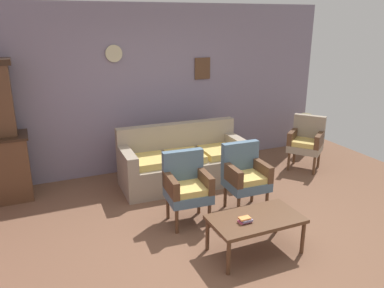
# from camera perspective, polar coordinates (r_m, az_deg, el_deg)

# --- Properties ---
(ground_plane) EXTENTS (7.68, 7.68, 0.00)m
(ground_plane) POSITION_cam_1_polar(r_m,az_deg,el_deg) (4.63, 5.00, -14.12)
(ground_plane) COLOR brown
(wall_back_with_decor) EXTENTS (6.40, 0.09, 2.70)m
(wall_back_with_decor) POSITION_cam_1_polar(r_m,az_deg,el_deg) (6.44, -5.98, 8.06)
(wall_back_with_decor) COLOR gray
(wall_back_with_decor) RESTS_ON ground
(floral_couch) EXTENTS (1.95, 0.86, 0.90)m
(floral_couch) POSITION_cam_1_polar(r_m,az_deg,el_deg) (5.98, -1.29, -2.85)
(floral_couch) COLOR gray
(floral_couch) RESTS_ON ground
(armchair_near_couch_end) EXTENTS (0.55, 0.52, 0.90)m
(armchair_near_couch_end) POSITION_cam_1_polar(r_m,az_deg,el_deg) (4.80, -0.77, -6.05)
(armchair_near_couch_end) COLOR slate
(armchair_near_couch_end) RESTS_ON ground
(armchair_by_doorway) EXTENTS (0.54, 0.51, 0.90)m
(armchair_by_doorway) POSITION_cam_1_polar(r_m,az_deg,el_deg) (5.16, 7.82, -4.45)
(armchair_by_doorway) COLOR slate
(armchair_by_doorway) RESTS_ON ground
(wingback_chair_by_fireplace) EXTENTS (0.71, 0.71, 0.90)m
(wingback_chair_by_fireplace) POSITION_cam_1_polar(r_m,az_deg,el_deg) (6.80, 16.52, 0.53)
(wingback_chair_by_fireplace) COLOR gray
(wingback_chair_by_fireplace) RESTS_ON ground
(coffee_table) EXTENTS (1.00, 0.56, 0.42)m
(coffee_table) POSITION_cam_1_polar(r_m,az_deg,el_deg) (4.31, 9.38, -11.17)
(coffee_table) COLOR brown
(coffee_table) RESTS_ON ground
(book_stack_on_table) EXTENTS (0.14, 0.09, 0.06)m
(book_stack_on_table) POSITION_cam_1_polar(r_m,az_deg,el_deg) (4.17, 7.88, -11.03)
(book_stack_on_table) COLOR #CD527A
(book_stack_on_table) RESTS_ON coffee_table
(floor_vase_by_wall) EXTENTS (0.19, 0.19, 0.76)m
(floor_vase_by_wall) POSITION_cam_1_polar(r_m,az_deg,el_deg) (7.62, 16.29, 1.50)
(floor_vase_by_wall) COLOR brown
(floor_vase_by_wall) RESTS_ON ground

